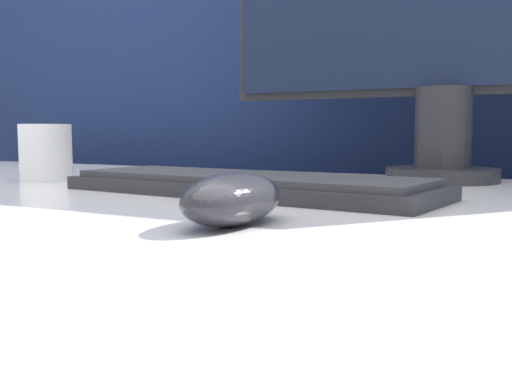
% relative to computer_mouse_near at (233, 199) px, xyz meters
% --- Properties ---
extents(partition_panel, '(5.00, 0.03, 1.31)m').
position_rel_computer_mouse_near_xyz_m(partition_panel, '(0.03, 0.73, -0.13)').
color(partition_panel, navy).
rests_on(partition_panel, ground_plane).
extents(computer_mouse_near, '(0.07, 0.13, 0.04)m').
position_rel_computer_mouse_near_xyz_m(computer_mouse_near, '(0.00, 0.00, 0.00)').
color(computer_mouse_near, '#232328').
rests_on(computer_mouse_near, desk).
extents(keyboard, '(0.47, 0.19, 0.02)m').
position_rel_computer_mouse_near_xyz_m(keyboard, '(-0.11, 0.21, -0.01)').
color(keyboard, '#28282D').
rests_on(keyboard, desk).
extents(mug, '(0.08, 0.08, 0.08)m').
position_rel_computer_mouse_near_xyz_m(mug, '(-0.46, 0.23, 0.02)').
color(mug, white).
rests_on(mug, desk).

